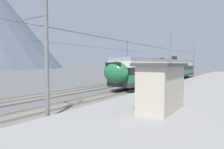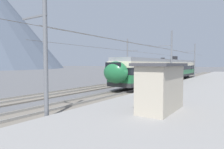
% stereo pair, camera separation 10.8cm
% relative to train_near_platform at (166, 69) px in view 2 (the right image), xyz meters
% --- Properties ---
extents(ground_plane, '(400.00, 400.00, 0.00)m').
position_rel_train_near_platform_xyz_m(ground_plane, '(-14.52, -1.42, -2.23)').
color(ground_plane, '#565659').
extents(platform_slab, '(120.00, 8.48, 0.38)m').
position_rel_train_near_platform_xyz_m(platform_slab, '(-14.52, -6.47, -2.04)').
color(platform_slab, gray).
rests_on(platform_slab, ground).
extents(track_near, '(120.00, 3.00, 0.28)m').
position_rel_train_near_platform_xyz_m(track_near, '(-14.52, 0.00, -2.16)').
color(track_near, '#6B6359').
rests_on(track_near, ground).
extents(track_far, '(120.00, 3.00, 0.28)m').
position_rel_train_near_platform_xyz_m(track_far, '(-14.52, 5.12, -2.16)').
color(track_far, '#6B6359').
rests_on(track_far, ground).
extents(train_near_platform, '(32.34, 2.99, 4.27)m').
position_rel_train_near_platform_xyz_m(train_near_platform, '(0.00, 0.00, 0.00)').
color(train_near_platform, '#2D2D30').
rests_on(train_near_platform, track_near).
extents(train_far_track, '(25.42, 2.87, 4.27)m').
position_rel_train_near_platform_xyz_m(train_far_track, '(8.88, 5.12, -0.01)').
color(train_far_track, '#2D2D30').
rests_on(train_far_track, track_far).
extents(catenary_mast_west, '(42.82, 2.16, 7.90)m').
position_rel_train_near_platform_xyz_m(catenary_mast_west, '(-25.38, -1.73, 1.87)').
color(catenary_mast_west, slate).
rests_on(catenary_mast_west, ground).
extents(catenary_mast_mid, '(42.82, 2.16, 8.03)m').
position_rel_train_near_platform_xyz_m(catenary_mast_mid, '(-3.00, -1.73, 1.94)').
color(catenary_mast_mid, slate).
rests_on(catenary_mast_mid, ground).
extents(catenary_mast_east, '(42.82, 2.16, 7.49)m').
position_rel_train_near_platform_xyz_m(catenary_mast_east, '(13.47, -1.72, 1.71)').
color(catenary_mast_east, slate).
rests_on(catenary_mast_east, ground).
extents(catenary_mast_far_side, '(42.82, 2.13, 7.68)m').
position_rel_train_near_platform_xyz_m(catenary_mast_far_side, '(-0.59, 6.82, 1.76)').
color(catenary_mast_far_side, slate).
rests_on(catenary_mast_far_side, ground).
extents(platform_sign, '(0.70, 0.08, 2.13)m').
position_rel_train_near_platform_xyz_m(platform_sign, '(-15.95, -3.71, -0.28)').
color(platform_sign, '#59595B').
rests_on(platform_sign, platform_slab).
extents(passenger_walking, '(0.53, 0.22, 1.69)m').
position_rel_train_near_platform_xyz_m(passenger_walking, '(-18.29, -4.02, -0.90)').
color(passenger_walking, '#383842').
rests_on(passenger_walking, platform_slab).
extents(handbag_beside_passenger, '(0.32, 0.18, 0.37)m').
position_rel_train_near_platform_xyz_m(handbag_beside_passenger, '(-17.69, -4.21, -1.72)').
color(handbag_beside_passenger, maroon).
rests_on(handbag_beside_passenger, platform_slab).
extents(handbag_near_sign, '(0.32, 0.18, 0.44)m').
position_rel_train_near_platform_xyz_m(handbag_near_sign, '(-16.28, -3.85, -1.68)').
color(handbag_near_sign, '#472D1E').
rests_on(handbag_near_sign, platform_slab).
extents(potted_plant_platform_edge, '(0.60, 0.60, 0.84)m').
position_rel_train_near_platform_xyz_m(potted_plant_platform_edge, '(-10.96, -3.70, -1.38)').
color(potted_plant_platform_edge, brown).
rests_on(potted_plant_platform_edge, platform_slab).
extents(platform_shelter, '(4.20, 2.01, 2.80)m').
position_rel_train_near_platform_xyz_m(platform_shelter, '(-21.11, -6.84, -0.42)').
color(platform_shelter, '#B7AD99').
rests_on(platform_shelter, platform_slab).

